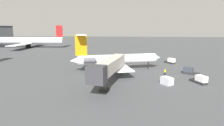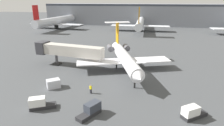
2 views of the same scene
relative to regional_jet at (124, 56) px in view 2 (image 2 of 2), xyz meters
The scene contains 11 objects.
ground_plane 5.58m from the regional_jet, 19.91° to the right, with size 400.00×400.00×0.10m, color #424447.
regional_jet is the anchor object (origin of this frame).
jet_bridge 14.99m from the regional_jet, behind, with size 18.49×5.98×5.90m.
ground_crew_marshaller 14.43m from the regional_jet, 107.70° to the right, with size 0.47×0.46×1.69m.
baggage_tug_lead 22.18m from the regional_jet, 55.87° to the right, with size 4.07×3.46×1.90m.
baggage_tug_trailing 20.55m from the regional_jet, 96.40° to the right, with size 3.19×4.17×1.90m.
baggage_tug_spare 22.85m from the regional_jet, 118.10° to the right, with size 4.21×3.01×1.90m.
cargo_container_uld 17.67m from the regional_jet, 134.02° to the right, with size 3.00×2.86×1.67m.
terminal_building 89.99m from the regional_jet, 87.36° to the left, with size 135.09×18.89×13.56m.
parked_airliner_west_end 77.40m from the regional_jet, 127.92° to the left, with size 32.41×38.30×13.74m.
parked_airliner_west_mid 61.38m from the regional_jet, 89.27° to the left, with size 31.07×36.96×13.15m.
Camera 2 is at (1.29, -42.66, 16.44)m, focal length 30.91 mm.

